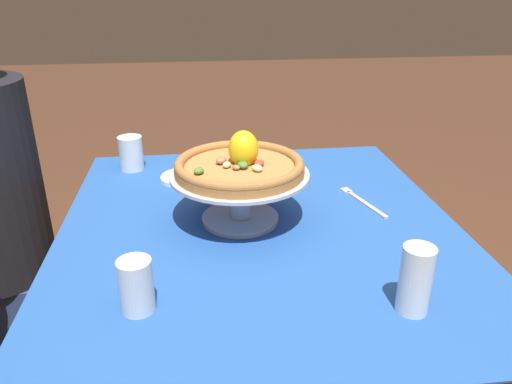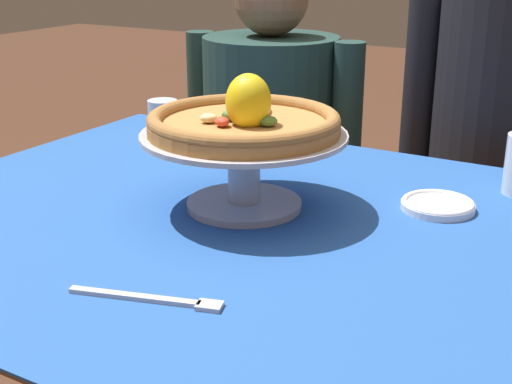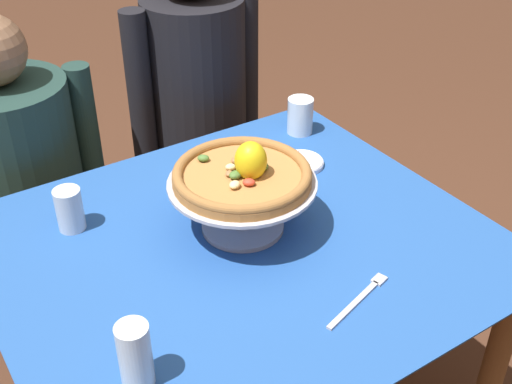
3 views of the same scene
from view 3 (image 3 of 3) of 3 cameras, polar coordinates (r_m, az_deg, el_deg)
name	(u,v)px [view 3 (image 3 of 3)]	position (r m, az deg, el deg)	size (l,w,h in m)	color
dining_table	(242,279)	(1.57, -1.26, -7.65)	(1.11, 0.99, 0.75)	brown
pizza_stand	(242,199)	(1.50, -1.20, -0.59)	(0.34, 0.34, 0.13)	#B7B7C1
pizza	(243,174)	(1.46, -1.16, 1.62)	(0.32, 0.32, 0.10)	#AD753D
water_glass_front_left	(136,359)	(1.19, -10.51, -14.19)	(0.06, 0.06, 0.13)	silver
water_glass_back_right	(300,117)	(1.93, 3.89, 6.53)	(0.08, 0.08, 0.11)	silver
water_glass_back_left	(70,211)	(1.58, -16.00, -1.63)	(0.06, 0.06, 0.11)	silver
side_plate	(301,162)	(1.78, 3.99, 2.62)	(0.12, 0.12, 0.02)	white
dinner_fork	(361,298)	(1.37, 9.15, -9.14)	(0.20, 0.08, 0.01)	#B7B7C1
diner_left	(25,198)	(2.11, -19.61, -0.52)	(0.53, 0.38, 1.13)	black
diner_right	(198,126)	(2.26, -5.06, 5.80)	(0.49, 0.34, 1.28)	navy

